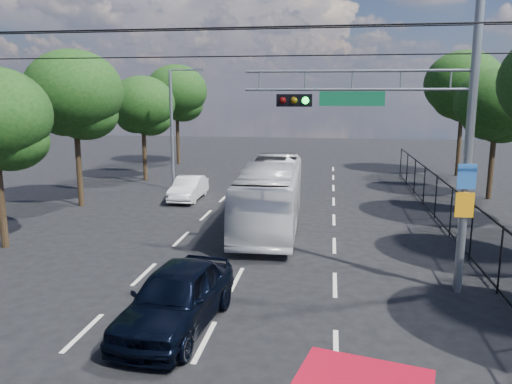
% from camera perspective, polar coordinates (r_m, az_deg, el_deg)
% --- Properties ---
extents(lane_markings, '(6.12, 38.00, 0.01)m').
position_cam_1_polar(lane_markings, '(21.29, 0.80, -4.20)').
color(lane_markings, beige).
rests_on(lane_markings, ground).
extents(signal_mast, '(6.43, 0.39, 9.50)m').
position_cam_1_polar(signal_mast, '(14.57, 18.77, 9.05)').
color(signal_mast, slate).
rests_on(signal_mast, ground).
extents(streetlight_left, '(2.09, 0.22, 7.08)m').
position_cam_1_polar(streetlight_left, '(29.82, -9.31, 7.71)').
color(streetlight_left, slate).
rests_on(streetlight_left, ground).
extents(utility_wires, '(22.00, 5.04, 0.74)m').
position_cam_1_polar(utility_wires, '(15.52, -1.82, 17.07)').
color(utility_wires, black).
rests_on(utility_wires, ground).
extents(fence_right, '(0.06, 34.03, 2.00)m').
position_cam_1_polar(fence_right, '(19.69, 22.55, -3.24)').
color(fence_right, black).
rests_on(fence_right, ground).
extents(tree_right_d, '(4.32, 4.32, 7.02)m').
position_cam_1_polar(tree_right_d, '(29.68, 25.80, 8.52)').
color(tree_right_d, black).
rests_on(tree_right_d, ground).
extents(tree_right_e, '(5.28, 5.28, 8.58)m').
position_cam_1_polar(tree_right_e, '(37.45, 22.63, 10.73)').
color(tree_right_e, black).
rests_on(tree_right_e, ground).
extents(tree_left_c, '(4.80, 4.80, 7.80)m').
position_cam_1_polar(tree_left_c, '(26.53, -19.99, 9.95)').
color(tree_left_c, black).
rests_on(tree_left_c, ground).
extents(tree_left_d, '(4.20, 4.20, 6.83)m').
position_cam_1_polar(tree_left_d, '(33.65, -12.79, 9.27)').
color(tree_left_d, black).
rests_on(tree_left_d, ground).
extents(tree_left_e, '(4.92, 4.92, 7.99)m').
position_cam_1_polar(tree_left_e, '(41.26, -9.04, 10.82)').
color(tree_left_e, black).
rests_on(tree_left_e, ground).
extents(navy_hatchback, '(2.31, 4.74, 1.56)m').
position_cam_1_polar(navy_hatchback, '(12.52, -9.09, -11.77)').
color(navy_hatchback, black).
rests_on(navy_hatchback, ground).
extents(white_bus, '(2.64, 9.98, 2.76)m').
position_cam_1_polar(white_bus, '(21.52, 1.71, -0.27)').
color(white_bus, silver).
rests_on(white_bus, ground).
extents(white_van, '(1.36, 3.83, 1.26)m').
position_cam_1_polar(white_van, '(27.25, -7.72, 0.43)').
color(white_van, silver).
rests_on(white_van, ground).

